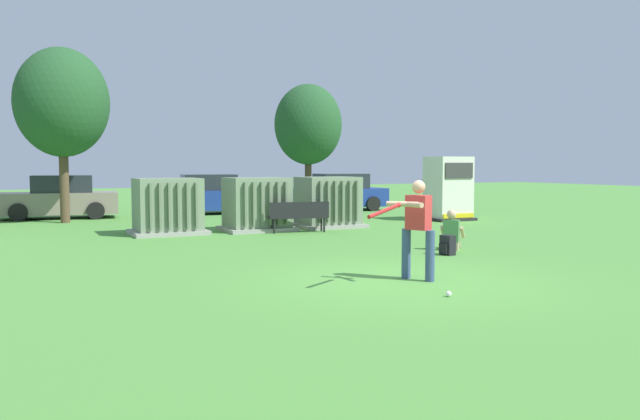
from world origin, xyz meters
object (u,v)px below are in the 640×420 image
object	(u,v)px
transformer_mid_east	(328,203)
park_bench	(299,215)
batter	(417,224)
transformer_mid_west	(257,205)
parked_car_right_of_center	(206,196)
generator_enclosure	(448,189)
parked_car_left_of_center	(60,198)
parked_car_rightmost	(339,193)
sports_ball	(449,294)
seated_spectator	(452,234)
backpack	(447,245)
transformer_west	(168,207)

from	to	relation	value
transformer_mid_east	park_bench	size ratio (longest dim) A/B	1.14
park_bench	batter	bearing A→B (deg)	-99.65
park_bench	transformer_mid_west	bearing A→B (deg)	129.75
transformer_mid_east	parked_car_right_of_center	xyz separation A→B (m)	(-1.99, 7.12, -0.04)
generator_enclosure	parked_car_left_of_center	distance (m)	14.42
transformer_mid_east	parked_car_rightmost	size ratio (longest dim) A/B	0.49
generator_enclosure	park_bench	size ratio (longest dim) A/B	1.25
park_bench	parked_car_rightmost	world-z (taller)	parked_car_rightmost
batter	parked_car_right_of_center	xyz separation A→B (m)	(0.90, 16.25, -0.22)
batter	sports_ball	xyz separation A→B (m)	(-0.35, -1.38, -0.93)
generator_enclosure	parked_car_rightmost	distance (m)	6.23
park_bench	seated_spectator	world-z (taller)	seated_spectator
transformer_mid_east	transformer_mid_west	bearing A→B (deg)	-179.68
sports_ball	parked_car_rightmost	xyz separation A→B (m)	(7.07, 17.06, 0.71)
transformer_mid_west	parked_car_left_of_center	distance (m)	8.99
seated_spectator	parked_car_rightmost	bearing A→B (deg)	73.94
seated_spectator	backpack	bearing A→B (deg)	-134.03
seated_spectator	backpack	world-z (taller)	seated_spectator
transformer_west	batter	bearing A→B (deg)	-76.68
transformer_mid_west	park_bench	world-z (taller)	transformer_mid_west
transformer_mid_west	transformer_mid_east	xyz separation A→B (m)	(2.43, 0.01, 0.00)
transformer_west	park_bench	size ratio (longest dim) A/B	1.14
transformer_mid_west	parked_car_right_of_center	world-z (taller)	same
batter	parked_car_left_of_center	size ratio (longest dim) A/B	0.40
park_bench	transformer_mid_east	bearing A→B (deg)	36.02
transformer_mid_west	transformer_west	bearing A→B (deg)	175.56
transformer_mid_east	parked_car_left_of_center	xyz separation A→B (m)	(-7.52, 7.40, -0.04)
transformer_west	parked_car_right_of_center	xyz separation A→B (m)	(3.11, 6.92, -0.04)
transformer_mid_west	backpack	xyz separation A→B (m)	(1.96, -6.83, -0.57)
transformer_west	seated_spectator	bearing A→B (deg)	-50.53
sports_ball	parked_car_right_of_center	bearing A→B (deg)	85.93
sports_ball	parked_car_left_of_center	world-z (taller)	parked_car_left_of_center
park_bench	parked_car_right_of_center	xyz separation A→B (m)	(-0.46, 8.22, 0.22)
batter	parked_car_right_of_center	distance (m)	16.28
seated_spectator	parked_car_right_of_center	distance (m)	13.48
batter	sports_ball	size ratio (longest dim) A/B	19.33
generator_enclosure	backpack	world-z (taller)	generator_enclosure
sports_ball	park_bench	bearing A→B (deg)	79.65
transformer_west	sports_ball	world-z (taller)	transformer_west
transformer_mid_east	seated_spectator	size ratio (longest dim) A/B	2.18
park_bench	seated_spectator	size ratio (longest dim) A/B	1.91
sports_ball	parked_car_right_of_center	distance (m)	17.69
sports_ball	parked_car_right_of_center	size ratio (longest dim) A/B	0.02
generator_enclosure	sports_ball	xyz separation A→B (m)	(-8.36, -10.98, -1.09)
transformer_west	parked_car_rightmost	distance (m)	10.95
batter	seated_spectator	world-z (taller)	batter
transformer_mid_west	parked_car_rightmost	world-z (taller)	same
transformer_mid_west	sports_ball	xyz separation A→B (m)	(-0.81, -10.50, -0.74)
batter	backpack	world-z (taller)	batter
batter	generator_enclosure	bearing A→B (deg)	50.15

